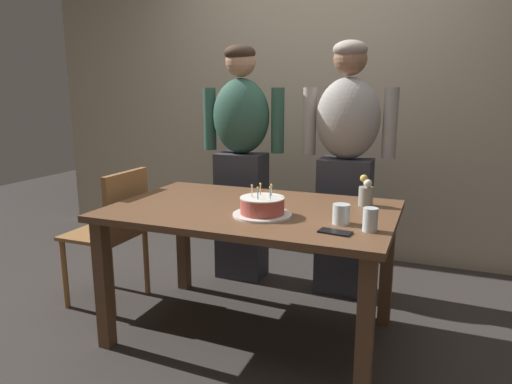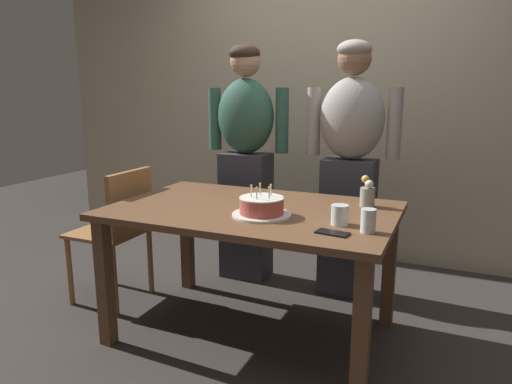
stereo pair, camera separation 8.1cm
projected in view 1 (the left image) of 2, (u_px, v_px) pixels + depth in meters
The scene contains 11 objects.
ground_plane at pixel (252, 333), 2.64m from camera, with size 10.00×10.00×0.00m, color #332D2B.
back_wall at pixel (324, 98), 3.77m from camera, with size 5.20×0.10×2.60m, color tan.
dining_table at pixel (252, 225), 2.50m from camera, with size 1.50×0.96×0.74m.
birthday_cake at pixel (262, 207), 2.31m from camera, with size 0.30×0.30×0.16m.
water_glass_near at pixel (341, 214), 2.17m from camera, with size 0.08×0.08×0.09m, color silver.
water_glass_far at pixel (370, 220), 2.05m from camera, with size 0.07×0.07×0.11m, color silver.
cell_phone at pixel (335, 232), 2.03m from camera, with size 0.14×0.07×0.01m, color black.
flower_vase at pixel (366, 193), 2.51m from camera, with size 0.08×0.08×0.17m.
person_man_bearded at pixel (241, 160), 3.29m from camera, with size 0.61×0.27×1.66m.
person_woman_cardigan at pixel (346, 166), 3.02m from camera, with size 0.61×0.27×1.66m.
dining_chair at pixel (115, 227), 2.91m from camera, with size 0.42×0.42×0.87m.
Camera 1 is at (0.91, -2.23, 1.35)m, focal length 32.45 mm.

